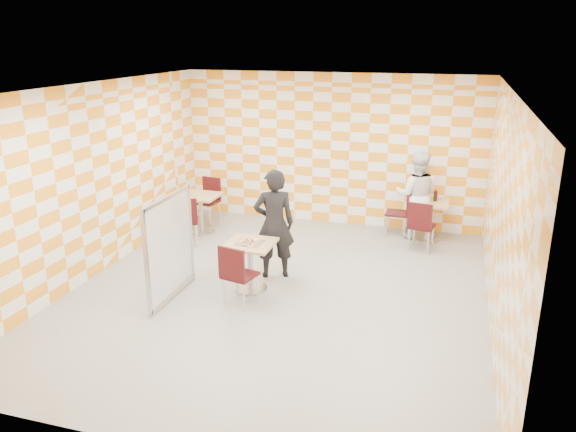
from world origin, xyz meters
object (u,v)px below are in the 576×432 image
object	(u,v)px
empty_table	(201,207)
chair_second_front	(421,223)
chair_main_front	(236,271)
chair_empty_far	(209,196)
chair_empty_near	(186,218)
man_white	(417,195)
chair_second_side	(402,209)
soda_bottle	(435,196)
main_table	(250,258)
sport_bottle	(420,194)
man_dark	(274,224)
partition	(170,247)
second_table	(428,214)

from	to	relation	value
empty_table	chair_second_front	size ratio (longest dim) A/B	0.81
chair_main_front	chair_empty_far	distance (m)	3.91
chair_empty_near	man_white	world-z (taller)	man_white
chair_second_side	soda_bottle	world-z (taller)	soda_bottle
main_table	man_white	xyz separation A→B (m)	(2.18, 3.06, 0.32)
chair_empty_near	man_white	bearing A→B (deg)	22.99
main_table	soda_bottle	xyz separation A→B (m)	(2.52, 3.04, 0.34)
chair_second_front	main_table	bearing A→B (deg)	-135.27
chair_second_front	chair_main_front	bearing A→B (deg)	-128.49
chair_main_front	sport_bottle	size ratio (longest dim) A/B	4.62
man_dark	soda_bottle	world-z (taller)	man_dark
empty_table	chair_empty_near	bearing A→B (deg)	-84.45
chair_empty_near	man_dark	size ratio (longest dim) A/B	0.53
main_table	partition	world-z (taller)	partition
empty_table	chair_second_side	distance (m)	3.86
man_dark	chair_empty_near	bearing A→B (deg)	-46.78
chair_second_side	man_white	world-z (taller)	man_white
chair_main_front	chair_second_side	size ratio (longest dim) A/B	1.00
empty_table	chair_main_front	size ratio (longest dim) A/B	0.81
chair_main_front	partition	bearing A→B (deg)	179.42
second_table	sport_bottle	world-z (taller)	sport_bottle
chair_empty_far	soda_bottle	distance (m)	4.46
chair_main_front	chair_empty_far	xyz separation A→B (m)	(-1.94, 3.39, 0.00)
chair_main_front	man_white	size ratio (longest dim) A/B	0.56
second_table	empty_table	bearing A→B (deg)	-169.26
chair_empty_far	empty_table	bearing A→B (deg)	-80.99
chair_second_side	chair_main_front	bearing A→B (deg)	-117.72
empty_table	man_white	bearing A→B (deg)	12.52
empty_table	chair_second_front	distance (m)	4.15
main_table	chair_second_front	distance (m)	3.28
chair_second_front	chair_empty_near	world-z (taller)	same
second_table	chair_empty_near	size ratio (longest dim) A/B	0.81
empty_table	partition	xyz separation A→B (m)	(0.83, -2.76, 0.28)
empty_table	chair_empty_far	xyz separation A→B (m)	(-0.10, 0.62, 0.04)
main_table	second_table	size ratio (longest dim) A/B	1.00
empty_table	sport_bottle	size ratio (longest dim) A/B	3.75
man_white	sport_bottle	world-z (taller)	man_white
sport_bottle	chair_second_side	bearing A→B (deg)	-166.95
man_white	chair_empty_far	bearing A→B (deg)	1.69
sport_bottle	chair_second_front	bearing A→B (deg)	-83.51
sport_bottle	second_table	bearing A→B (deg)	-38.30
second_table	chair_main_front	world-z (taller)	chair_main_front
main_table	man_dark	xyz separation A→B (m)	(0.19, 0.58, 0.36)
second_table	chair_second_side	xyz separation A→B (m)	(-0.48, 0.08, 0.04)
main_table	man_white	bearing A→B (deg)	54.51
chair_main_front	partition	xyz separation A→B (m)	(-1.01, 0.01, 0.25)
main_table	second_table	distance (m)	3.83
main_table	sport_bottle	world-z (taller)	sport_bottle
chair_empty_far	partition	world-z (taller)	partition
main_table	chair_empty_far	xyz separation A→B (m)	(-1.92, 2.79, 0.04)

